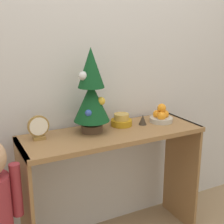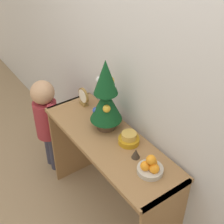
# 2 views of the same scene
# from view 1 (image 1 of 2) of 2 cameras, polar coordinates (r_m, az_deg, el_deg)

# --- Properties ---
(back_wall) EXTENTS (7.00, 0.05, 2.50)m
(back_wall) POSITION_cam_1_polar(r_m,az_deg,el_deg) (2.10, -2.99, 9.90)
(back_wall) COLOR silver
(back_wall) RESTS_ON ground_plane
(console_table) EXTENTS (1.17, 0.41, 0.81)m
(console_table) POSITION_cam_1_polar(r_m,az_deg,el_deg) (2.05, 0.17, -8.70)
(console_table) COLOR olive
(console_table) RESTS_ON ground_plane
(mini_tree) EXTENTS (0.23, 0.23, 0.53)m
(mini_tree) POSITION_cam_1_polar(r_m,az_deg,el_deg) (1.91, -3.82, 3.69)
(mini_tree) COLOR #4C3828
(mini_tree) RESTS_ON console_table
(fruit_bowl) EXTENTS (0.16, 0.16, 0.13)m
(fruit_bowl) POSITION_cam_1_polar(r_m,az_deg,el_deg) (2.19, 8.98, -0.77)
(fruit_bowl) COLOR #B7B2A8
(fruit_bowl) RESTS_ON console_table
(singing_bowl) EXTENTS (0.14, 0.14, 0.08)m
(singing_bowl) POSITION_cam_1_polar(r_m,az_deg,el_deg) (2.09, 1.73, -1.57)
(singing_bowl) COLOR #B78419
(singing_bowl) RESTS_ON console_table
(desk_clock) EXTENTS (0.13, 0.04, 0.15)m
(desk_clock) POSITION_cam_1_polar(r_m,az_deg,el_deg) (1.87, -13.29, -2.84)
(desk_clock) COLOR olive
(desk_clock) RESTS_ON console_table
(figurine) EXTENTS (0.05, 0.05, 0.07)m
(figurine) POSITION_cam_1_polar(r_m,az_deg,el_deg) (2.12, 5.64, -1.42)
(figurine) COLOR #382D23
(figurine) RESTS_ON console_table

